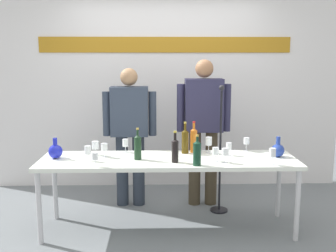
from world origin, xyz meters
name	(u,v)px	position (x,y,z in m)	size (l,w,h in m)	color
ground_plane	(168,229)	(0.00, 0.00, 0.00)	(10.00, 10.00, 0.00)	slate
back_wall	(165,75)	(0.00, 1.50, 1.50)	(4.66, 0.11, 3.00)	white
display_table	(168,164)	(0.00, 0.00, 0.69)	(2.55, 0.70, 0.74)	white
decanter_blue_left	(55,151)	(-1.12, 0.04, 0.82)	(0.14, 0.14, 0.21)	#1D25BD
decanter_blue_right	(278,150)	(1.11, 0.04, 0.81)	(0.13, 0.13, 0.21)	#223B98
presenter_left	(130,128)	(-0.43, 0.71, 0.92)	(0.62, 0.22, 1.61)	#282F3C
presenter_right	(204,123)	(0.43, 0.71, 0.99)	(0.62, 0.22, 1.71)	#3F3525
wine_bottle_0	(175,149)	(0.06, -0.15, 0.87)	(0.07, 0.07, 0.30)	black
wine_bottle_1	(194,139)	(0.28, 0.26, 0.88)	(0.07, 0.07, 0.33)	#C9661C
wine_bottle_2	(138,146)	(-0.30, -0.03, 0.87)	(0.07, 0.07, 0.31)	#18321D
wine_bottle_3	(197,152)	(0.26, -0.26, 0.87)	(0.08, 0.08, 0.29)	#113523
wine_bottle_4	(185,140)	(0.18, 0.22, 0.88)	(0.07, 0.07, 0.33)	#49360A
wine_glass_left_0	(88,150)	(-0.78, -0.08, 0.85)	(0.06, 0.06, 0.15)	white
wine_glass_left_1	(95,145)	(-0.75, 0.16, 0.84)	(0.07, 0.07, 0.14)	white
wine_glass_left_2	(104,147)	(-0.64, 0.07, 0.85)	(0.06, 0.06, 0.14)	white
wine_glass_left_3	(95,157)	(-0.68, -0.27, 0.84)	(0.06, 0.06, 0.13)	white
wine_glass_left_4	(125,143)	(-0.45, 0.27, 0.84)	(0.06, 0.06, 0.14)	white
wine_glass_right_0	(209,142)	(0.43, 0.22, 0.86)	(0.07, 0.07, 0.17)	white
wine_glass_right_1	(216,151)	(0.45, -0.12, 0.84)	(0.06, 0.06, 0.14)	white
wine_glass_right_2	(225,152)	(0.54, -0.18, 0.85)	(0.07, 0.07, 0.14)	white
wine_glass_right_3	(246,141)	(0.84, 0.29, 0.85)	(0.06, 0.06, 0.15)	white
wine_glass_right_4	(229,146)	(0.62, 0.11, 0.84)	(0.06, 0.06, 0.13)	white
wine_glass_right_5	(272,153)	(0.96, -0.27, 0.86)	(0.06, 0.06, 0.16)	white
microphone_stand	(220,171)	(0.59, 0.47, 0.47)	(0.20, 0.20, 1.44)	black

